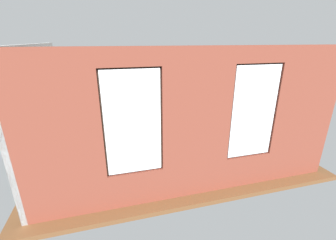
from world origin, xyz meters
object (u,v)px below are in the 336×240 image
at_px(coffee_table, 163,130).
at_px(potted_plant_beside_window_right, 120,160).
at_px(remote_gray, 163,128).
at_px(potted_plant_near_tv, 81,143).
at_px(tv_flatscreen, 63,121).
at_px(potted_plant_corner_far_left, 285,143).
at_px(cup_ceramic, 166,128).
at_px(potted_plant_foreground_right, 78,110).
at_px(couch_by_window, 180,164).
at_px(couch_left, 246,131).
at_px(table_plant_small, 171,121).
at_px(potted_plant_between_couches, 229,147).
at_px(potted_plant_mid_room_small, 175,124).
at_px(media_console, 66,140).
at_px(candle_jar, 152,129).

distance_m(coffee_table, potted_plant_beside_window_right, 2.64).
bearing_deg(remote_gray, potted_plant_near_tv, -76.13).
relative_size(tv_flatscreen, potted_plant_corner_far_left, 1.19).
xyz_separation_m(cup_ceramic, potted_plant_foreground_right, (2.73, -1.68, 0.30)).
height_order(couch_by_window, remote_gray, couch_by_window).
bearing_deg(potted_plant_beside_window_right, couch_left, -160.20).
relative_size(table_plant_small, potted_plant_between_couches, 0.31).
relative_size(couch_left, coffee_table, 1.44).
xyz_separation_m(potted_plant_mid_room_small, potted_plant_between_couches, (-0.63, 2.58, 0.27)).
height_order(coffee_table, potted_plant_corner_far_left, potted_plant_corner_far_left).
xyz_separation_m(potted_plant_foreground_right, potted_plant_near_tv, (-0.25, 2.39, -0.21)).
bearing_deg(potted_plant_corner_far_left, cup_ceramic, -37.50).
height_order(couch_left, cup_ceramic, couch_left).
distance_m(potted_plant_near_tv, potted_plant_corner_far_left, 5.33).
relative_size(couch_by_window, potted_plant_near_tv, 1.82).
xyz_separation_m(media_console, potted_plant_foreground_right, (-0.30, -1.29, 0.54)).
xyz_separation_m(cup_ceramic, potted_plant_mid_room_small, (-0.50, -0.68, -0.19)).
xyz_separation_m(coffee_table, potted_plant_near_tv, (2.39, 0.82, 0.20)).
bearing_deg(cup_ceramic, couch_by_window, 85.13).
height_order(coffee_table, cup_ceramic, cup_ceramic).
xyz_separation_m(remote_gray, potted_plant_foreground_right, (2.64, -1.57, 0.34)).
distance_m(coffee_table, tv_flatscreen, 2.99).
height_order(couch_by_window, candle_jar, couch_by_window).
bearing_deg(candle_jar, couch_left, 168.90).
distance_m(candle_jar, potted_plant_between_couches, 2.48).
height_order(candle_jar, remote_gray, candle_jar).
bearing_deg(table_plant_small, potted_plant_near_tv, 19.17).
height_order(table_plant_small, remote_gray, table_plant_small).
relative_size(remote_gray, potted_plant_near_tv, 0.18).
bearing_deg(potted_plant_mid_room_small, potted_plant_between_couches, 103.84).
xyz_separation_m(potted_plant_foreground_right, potted_plant_corner_far_left, (-5.41, 3.73, -0.23)).
relative_size(coffee_table, potted_plant_corner_far_left, 1.41).
bearing_deg(cup_ceramic, media_console, -7.34).
bearing_deg(potted_plant_beside_window_right, media_console, -58.93).
xyz_separation_m(cup_ceramic, media_console, (3.03, -0.39, -0.24)).
bearing_deg(potted_plant_foreground_right, potted_plant_near_tv, 95.99).
distance_m(couch_by_window, remote_gray, 2.07).
bearing_deg(table_plant_small, potted_plant_foreground_right, -25.83).
xyz_separation_m(potted_plant_between_couches, potted_plant_corner_far_left, (-1.54, 0.15, -0.01)).
height_order(coffee_table, potted_plant_beside_window_right, potted_plant_beside_window_right).
height_order(media_console, potted_plant_beside_window_right, potted_plant_beside_window_right).
relative_size(couch_by_window, potted_plant_foreground_right, 1.22).
height_order(remote_gray, potted_plant_beside_window_right, potted_plant_beside_window_right).
relative_size(cup_ceramic, media_console, 0.08).
bearing_deg(couch_by_window, table_plant_small, -100.57).
bearing_deg(tv_flatscreen, potted_plant_beside_window_right, 121.04).
bearing_deg(tv_flatscreen, couch_by_window, 140.71).
relative_size(candle_jar, potted_plant_corner_far_left, 0.12).
height_order(table_plant_small, potted_plant_foreground_right, potted_plant_foreground_right).
distance_m(remote_gray, potted_plant_corner_far_left, 3.51).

